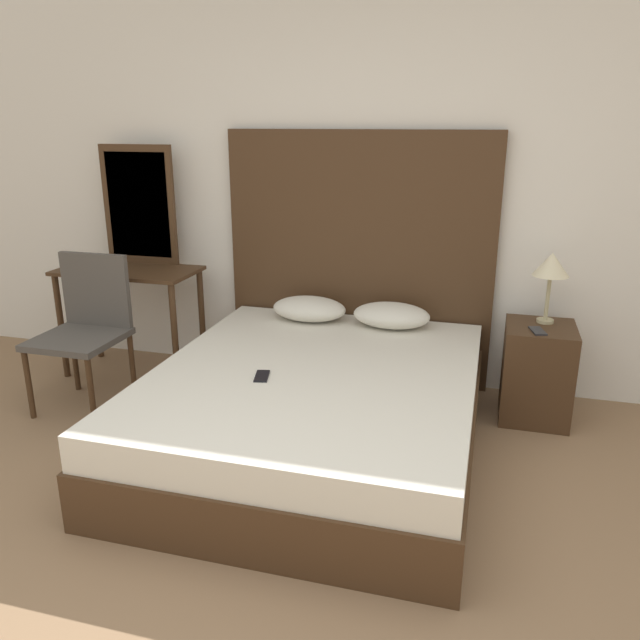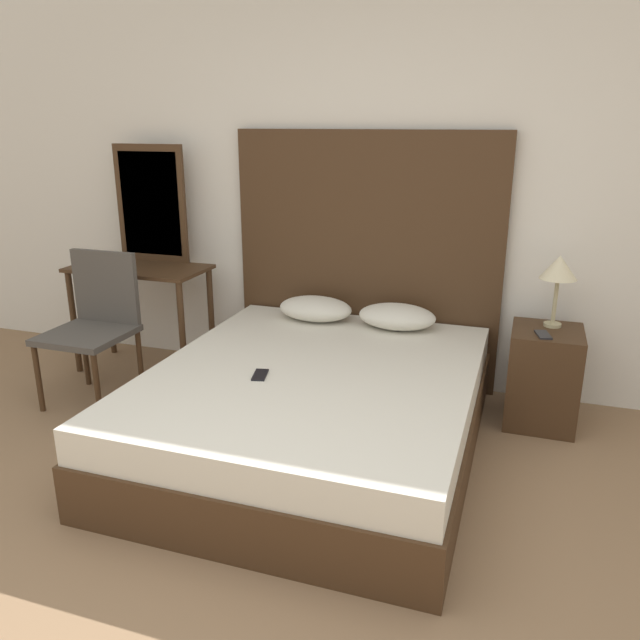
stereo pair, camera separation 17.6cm
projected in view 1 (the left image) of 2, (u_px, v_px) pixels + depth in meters
The scene contains 12 objects.
wall_back at pixel (381, 188), 4.17m from camera, with size 10.00×0.06×2.70m.
bed at pixel (315, 409), 3.48m from camera, with size 1.75×2.11×0.48m.
headboard at pixel (358, 260), 4.28m from camera, with size 1.83×0.05×1.72m.
pillow_left at pixel (309, 309), 4.23m from camera, with size 0.50×0.33×0.16m.
pillow_right at pixel (391, 315), 4.08m from camera, with size 0.50×0.33×0.16m.
phone_on_bed at pixel (262, 376), 3.30m from camera, with size 0.10×0.16×0.01m.
nightstand at pixel (537, 372), 3.84m from camera, with size 0.41×0.44×0.60m.
table_lamp at pixel (551, 267), 3.72m from camera, with size 0.21×0.21×0.43m.
phone_on_nightstand at pixel (538, 331), 3.65m from camera, with size 0.10×0.16×0.01m.
vanity_desk at pixel (129, 288), 4.43m from camera, with size 0.98×0.49×0.78m.
vanity_mirror at pixel (139, 205), 4.46m from camera, with size 0.56×0.03×0.84m.
chair at pixel (86, 322), 3.98m from camera, with size 0.50×0.51×0.97m.
Camera 1 is at (0.75, -1.59, 1.77)m, focal length 35.00 mm.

